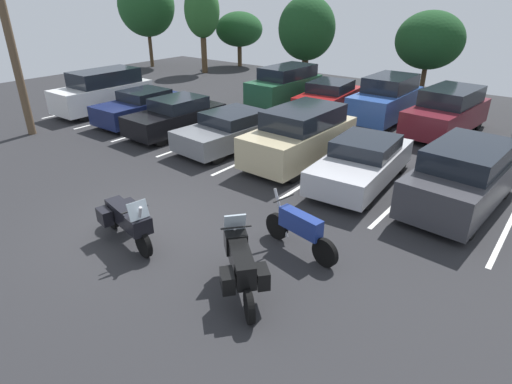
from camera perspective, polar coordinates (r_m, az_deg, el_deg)
ground at (r=11.05m, az=-15.85°, el=-5.00°), size 44.00×44.00×0.10m
motorcycle_touring at (r=10.20m, az=-17.15°, el=-3.50°), size 2.31×0.99×1.34m
motorcycle_second at (r=8.25m, az=-2.08°, el=-9.60°), size 1.75×1.52×1.39m
motorcycle_third at (r=9.51m, az=5.93°, el=-5.02°), size 2.13×0.67×1.30m
parking_stripes at (r=16.20m, az=-3.57°, el=6.12°), size 19.19×4.89×0.01m
car_white at (r=22.29m, az=-19.98°, el=12.72°), size 1.88×4.71×1.97m
car_navy at (r=19.94m, az=-15.02°, el=11.10°), size 1.91×4.37×1.41m
car_black at (r=17.92m, az=-10.75°, el=10.05°), size 1.90×4.25×1.47m
car_grey at (r=15.95m, az=-3.46°, el=8.36°), size 2.21×4.38×1.36m
car_champagne at (r=14.54m, az=6.05°, el=7.59°), size 1.98×4.59×1.87m
car_silver at (r=13.25m, az=14.22°, el=3.97°), size 2.14×4.63×1.40m
car_charcoal at (r=12.59m, az=26.21°, el=1.82°), size 2.18×4.48×1.76m
car_far_green at (r=22.64m, az=3.97°, el=14.27°), size 2.01×4.44×1.90m
car_far_red at (r=21.12m, az=9.84°, el=12.51°), size 2.29×4.43×1.49m
car_far_blue at (r=20.24m, az=17.22°, el=11.89°), size 1.89×4.32×1.98m
car_far_maroon at (r=19.25m, az=24.51°, el=9.88°), size 2.31×4.94×1.85m
utility_pole at (r=19.35m, az=-30.68°, el=18.70°), size 1.73×0.73×8.12m
tree_far_right at (r=27.22m, az=6.90°, el=21.12°), size 3.41×3.41×5.19m
tree_center at (r=26.15m, az=22.47°, el=18.46°), size 3.65×3.65×4.49m
tree_center_left at (r=35.07m, az=-14.65°, el=23.24°), size 4.15×4.15×6.58m
tree_rear at (r=34.46m, az=-2.28°, el=21.17°), size 3.56×3.56×4.00m
tree_left at (r=31.64m, az=-7.34°, el=23.13°), size 2.42×2.42×5.96m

